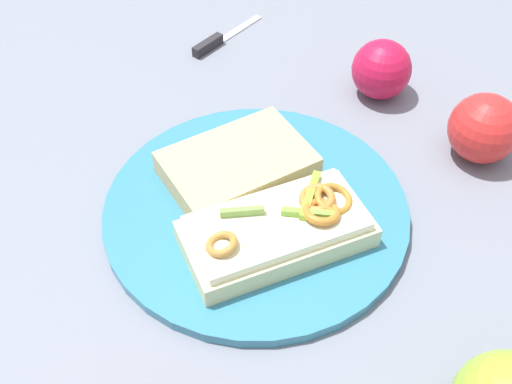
% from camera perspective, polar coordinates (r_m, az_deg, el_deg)
% --- Properties ---
extents(ground_plane, '(2.00, 2.00, 0.00)m').
position_cam_1_polar(ground_plane, '(0.63, 0.00, -1.96)').
color(ground_plane, slate).
rests_on(ground_plane, ground).
extents(plate, '(0.30, 0.30, 0.01)m').
position_cam_1_polar(plate, '(0.63, 0.00, -1.61)').
color(plate, teal).
rests_on(plate, ground_plane).
extents(sandwich, '(0.13, 0.19, 0.04)m').
position_cam_1_polar(sandwich, '(0.59, 2.04, -3.31)').
color(sandwich, beige).
rests_on(sandwich, plate).
extents(bread_slice_side, '(0.12, 0.15, 0.03)m').
position_cam_1_polar(bread_slice_side, '(0.65, -1.66, 2.39)').
color(bread_slice_side, tan).
rests_on(bread_slice_side, plate).
extents(apple_2, '(0.08, 0.08, 0.07)m').
position_cam_1_polar(apple_2, '(0.77, 11.04, 10.59)').
color(apple_2, '#BC1339').
rests_on(apple_2, ground_plane).
extents(apple_3, '(0.09, 0.09, 0.07)m').
position_cam_1_polar(apple_3, '(0.71, 19.51, 5.34)').
color(apple_3, red).
rests_on(apple_3, ground_plane).
extents(knife, '(0.03, 0.13, 0.01)m').
position_cam_1_polar(knife, '(0.86, -3.36, 13.28)').
color(knife, silver).
rests_on(knife, ground_plane).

